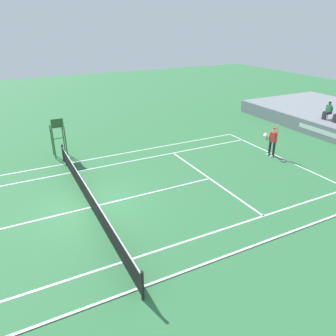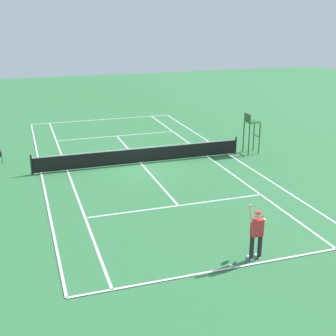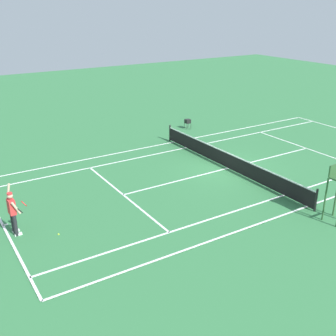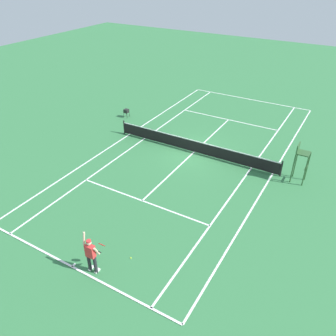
# 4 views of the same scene
# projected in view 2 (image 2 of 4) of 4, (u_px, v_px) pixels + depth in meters

# --- Properties ---
(ground_plane) EXTENTS (80.00, 80.00, 0.00)m
(ground_plane) POSITION_uv_depth(u_px,v_px,m) (141.00, 163.00, 26.01)
(ground_plane) COLOR #337542
(court) EXTENTS (11.08, 23.88, 0.03)m
(court) POSITION_uv_depth(u_px,v_px,m) (141.00, 163.00, 26.00)
(court) COLOR #337542
(court) RESTS_ON ground
(net) EXTENTS (11.98, 0.10, 1.07)m
(net) POSITION_uv_depth(u_px,v_px,m) (141.00, 155.00, 25.84)
(net) COLOR black
(net) RESTS_ON ground
(tennis_player) EXTENTS (0.76, 0.65, 2.08)m
(tennis_player) POSITION_uv_depth(u_px,v_px,m) (257.00, 233.00, 15.56)
(tennis_player) COLOR #232328
(tennis_player) RESTS_ON ground
(tennis_ball) EXTENTS (0.07, 0.07, 0.07)m
(tennis_ball) POSITION_uv_depth(u_px,v_px,m) (259.00, 237.00, 17.41)
(tennis_ball) COLOR #D1E533
(tennis_ball) RESTS_ON ground
(umpire_chair) EXTENTS (0.77, 0.77, 2.44)m
(umpire_chair) POSITION_uv_depth(u_px,v_px,m) (251.00, 128.00, 27.56)
(umpire_chair) COLOR #2D562D
(umpire_chair) RESTS_ON ground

